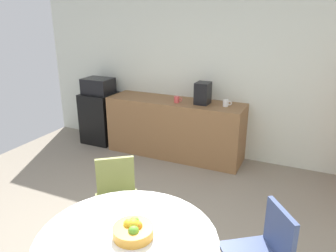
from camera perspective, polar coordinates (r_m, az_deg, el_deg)
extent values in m
cube|color=silver|center=(5.05, 7.51, 9.28)|extent=(6.00, 0.10, 2.60)
cube|color=brown|center=(5.09, 1.20, -0.37)|extent=(2.15, 0.60, 0.90)
cube|color=black|center=(5.78, -11.86, 1.48)|extent=(0.54, 0.54, 0.87)
cube|color=black|center=(5.64, -12.26, 6.96)|extent=(0.48, 0.38, 0.26)
cylinder|color=white|center=(2.29, -7.28, -19.37)|extent=(1.22, 1.22, 0.03)
cube|color=#384772|center=(2.63, 19.19, -17.25)|extent=(0.25, 0.33, 0.38)
cylinder|color=silver|center=(3.23, -5.49, -17.95)|extent=(0.02, 0.02, 0.42)
cylinder|color=silver|center=(3.22, -11.36, -18.47)|extent=(0.02, 0.02, 0.42)
cylinder|color=silver|center=(3.48, -6.22, -14.87)|extent=(0.02, 0.02, 0.42)
cylinder|color=silver|center=(3.47, -11.57, -15.32)|extent=(0.02, 0.02, 0.42)
cube|color=#8C934C|center=(3.22, -8.87, -13.36)|extent=(0.59, 0.59, 0.03)
cube|color=#8C934C|center=(3.28, -9.32, -8.61)|extent=(0.32, 0.26, 0.38)
cylinder|color=gold|center=(2.27, -6.17, -18.09)|extent=(0.27, 0.27, 0.07)
sphere|color=orange|center=(2.25, -5.45, -17.23)|extent=(0.07, 0.07, 0.07)
sphere|color=#66B233|center=(2.29, -5.98, -16.50)|extent=(0.07, 0.07, 0.07)
sphere|color=yellow|center=(2.27, -6.98, -16.85)|extent=(0.07, 0.07, 0.07)
sphere|color=#66B233|center=(2.21, -6.11, -18.00)|extent=(0.07, 0.07, 0.07)
sphere|color=yellow|center=(2.23, -6.14, -16.94)|extent=(0.07, 0.07, 0.07)
cylinder|color=#D84C4C|center=(4.84, 1.54, 4.73)|extent=(0.08, 0.08, 0.09)
torus|color=#D84C4C|center=(4.81, 2.18, 4.71)|extent=(0.06, 0.01, 0.06)
cylinder|color=white|center=(4.71, 10.17, 4.02)|extent=(0.08, 0.08, 0.09)
torus|color=white|center=(4.69, 10.86, 3.99)|extent=(0.06, 0.01, 0.06)
cube|color=black|center=(4.77, 6.18, 5.80)|extent=(0.20, 0.24, 0.32)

